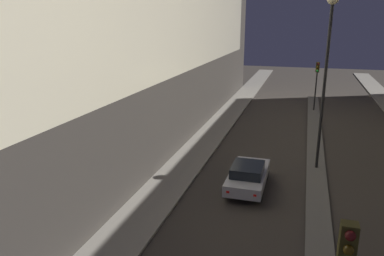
{
  "coord_description": "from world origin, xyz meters",
  "views": [
    {
      "loc": [
        -1.03,
        -3.4,
        8.15
      ],
      "look_at": [
        -7.29,
        17.27,
        1.88
      ],
      "focal_mm": 35.0,
      "sensor_mm": 36.0,
      "label": 1
    }
  ],
  "objects": [
    {
      "name": "traffic_light_mid",
      "position": [
        0.0,
        31.9,
        3.36
      ],
      "size": [
        0.32,
        0.42,
        4.38
      ],
      "color": "black",
      "rests_on": "median_strip"
    },
    {
      "name": "median_strip",
      "position": [
        0.0,
        19.76,
        0.07
      ],
      "size": [
        1.03,
        37.52,
        0.14
      ],
      "color": "#56544F",
      "rests_on": "ground"
    },
    {
      "name": "street_lamp",
      "position": [
        0.0,
        17.44,
        6.73
      ],
      "size": [
        0.59,
        0.59,
        9.31
      ],
      "color": "black",
      "rests_on": "median_strip"
    },
    {
      "name": "car_left_lane",
      "position": [
        -3.35,
        13.88,
        0.69
      ],
      "size": [
        1.76,
        4.12,
        1.34
      ],
      "color": "#B2B2B7",
      "rests_on": "ground"
    }
  ]
}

